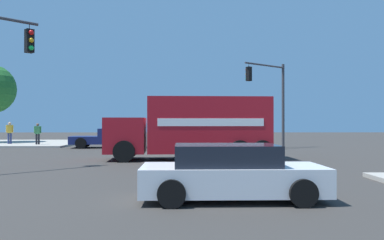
# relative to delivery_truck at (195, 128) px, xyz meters

# --- Properties ---
(ground_plane) EXTENTS (100.00, 100.00, 0.00)m
(ground_plane) POSITION_rel_delivery_truck_xyz_m (-1.24, -1.92, -1.57)
(ground_plane) COLOR #33302D
(sidewalk_corner_near) EXTENTS (10.30, 10.30, 0.14)m
(sidewalk_corner_near) POSITION_rel_delivery_truck_xyz_m (-13.87, -14.54, -1.50)
(sidewalk_corner_near) COLOR #9E998E
(sidewalk_corner_near) RESTS_ON ground
(delivery_truck) EXTENTS (3.14, 8.06, 3.05)m
(delivery_truck) POSITION_rel_delivery_truck_xyz_m (0.00, 0.00, 0.00)
(delivery_truck) COLOR #AD141E
(delivery_truck) RESTS_ON ground
(traffic_light_primary) EXTENTS (2.60, 3.24, 6.03)m
(traffic_light_primary) POSITION_rel_delivery_truck_xyz_m (-8.40, 5.57, 2.38)
(traffic_light_primary) COLOR #38383D
(traffic_light_primary) RESTS_ON ground
(pickup_navy) EXTENTS (2.58, 5.34, 1.38)m
(pickup_navy) POSITION_rel_delivery_truck_xyz_m (-9.04, -6.03, -0.84)
(pickup_navy) COLOR navy
(pickup_navy) RESTS_ON ground
(sedan_white) EXTENTS (2.09, 4.32, 1.31)m
(sedan_white) POSITION_rel_delivery_truck_xyz_m (10.18, 0.67, -0.94)
(sedan_white) COLOR white
(sedan_white) RESTS_ON ground
(pedestrian_near_corner) EXTENTS (0.29, 0.52, 1.60)m
(pedestrian_near_corner) POSITION_rel_delivery_truck_xyz_m (-10.82, -11.77, -0.53)
(pedestrian_near_corner) COLOR black
(pedestrian_near_corner) RESTS_ON sidewalk_corner_near
(pedestrian_crossing) EXTENTS (0.31, 0.51, 1.70)m
(pedestrian_crossing) POSITION_rel_delivery_truck_xyz_m (-11.58, -14.23, -0.46)
(pedestrian_crossing) COLOR navy
(pedestrian_crossing) RESTS_ON sidewalk_corner_near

